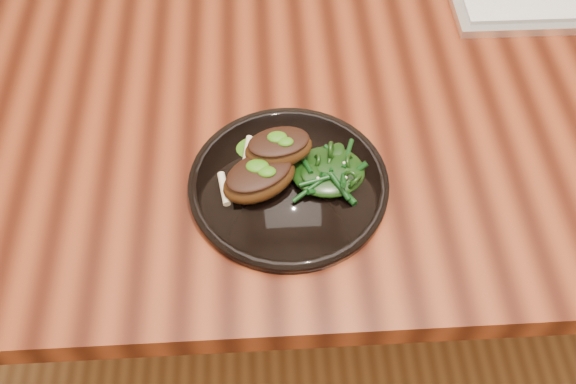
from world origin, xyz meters
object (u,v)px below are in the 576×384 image
object	(u,v)px
greens_heap	(328,168)
plate	(289,184)
desk	(403,120)
lamb_chop_front	(259,177)

from	to	relation	value
greens_heap	plate	bearing A→B (deg)	-174.81
greens_heap	desk	bearing A→B (deg)	51.43
plate	lamb_chop_front	xyz separation A→B (m)	(-0.04, -0.01, 0.03)
plate	lamb_chop_front	world-z (taller)	lamb_chop_front
plate	greens_heap	distance (m)	0.06
plate	lamb_chop_front	distance (m)	0.05
desk	lamb_chop_front	world-z (taller)	lamb_chop_front
desk	greens_heap	xyz separation A→B (m)	(-0.15, -0.18, 0.11)
plate	lamb_chop_front	size ratio (longest dim) A/B	2.21
plate	greens_heap	xyz separation A→B (m)	(0.05, 0.00, 0.02)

